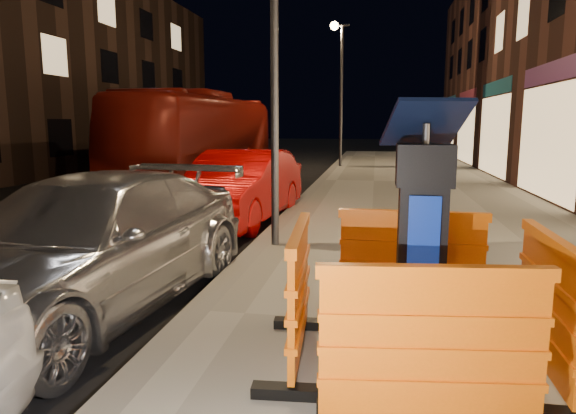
% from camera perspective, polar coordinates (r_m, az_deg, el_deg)
% --- Properties ---
extents(ground_plane, '(120.00, 120.00, 0.00)m').
position_cam_1_polar(ground_plane, '(5.59, -10.10, -12.65)').
color(ground_plane, black).
rests_on(ground_plane, ground).
extents(sidewalk, '(6.00, 60.00, 0.15)m').
position_cam_1_polar(sidewalk, '(5.40, 22.36, -13.20)').
color(sidewalk, gray).
rests_on(sidewalk, ground).
extents(kerb, '(0.30, 60.00, 0.15)m').
position_cam_1_polar(kerb, '(5.57, -10.12, -11.93)').
color(kerb, slate).
rests_on(kerb, ground).
extents(parking_kiosk, '(0.65, 0.65, 1.98)m').
position_cam_1_polar(parking_kiosk, '(4.09, 14.57, -4.25)').
color(parking_kiosk, black).
rests_on(parking_kiosk, sidewalk).
extents(barrier_front, '(1.48, 0.75, 1.11)m').
position_cam_1_polar(barrier_front, '(3.34, 15.62, -15.45)').
color(barrier_front, orange).
rests_on(barrier_front, sidewalk).
extents(barrier_back, '(1.43, 0.61, 1.11)m').
position_cam_1_polar(barrier_back, '(5.12, 13.49, -6.53)').
color(barrier_back, orange).
rests_on(barrier_back, sidewalk).
extents(barrier_kerbside, '(0.68, 1.46, 1.11)m').
position_cam_1_polar(barrier_kerbside, '(4.24, 1.24, -9.63)').
color(barrier_kerbside, orange).
rests_on(barrier_kerbside, sidewalk).
extents(barrier_bldgside, '(0.59, 1.42, 1.11)m').
position_cam_1_polar(barrier_bldgside, '(4.40, 26.93, -9.98)').
color(barrier_bldgside, orange).
rests_on(barrier_bldgside, sidewalk).
extents(car_silver, '(2.65, 5.35, 1.50)m').
position_cam_1_polar(car_silver, '(6.32, -21.00, -10.51)').
color(car_silver, silver).
rests_on(car_silver, ground).
extents(car_red, '(1.98, 4.69, 1.51)m').
position_cam_1_polar(car_red, '(10.89, -5.34, -1.67)').
color(car_red, '#AB0403').
rests_on(car_red, ground).
extents(bus_doubledecker, '(2.92, 11.53, 3.20)m').
position_cam_1_polar(bus_doubledecker, '(20.56, -9.41, 3.48)').
color(bus_doubledecker, maroon).
rests_on(bus_doubledecker, ground).
extents(street_lamp_mid, '(0.12, 0.12, 6.00)m').
position_cam_1_polar(street_lamp_mid, '(8.09, -1.52, 16.97)').
color(street_lamp_mid, '#3F3F44').
rests_on(street_lamp_mid, sidewalk).
extents(street_lamp_far, '(0.12, 0.12, 6.00)m').
position_cam_1_polar(street_lamp_far, '(22.94, 5.94, 12.04)').
color(street_lamp_far, '#3F3F44').
rests_on(street_lamp_far, sidewalk).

